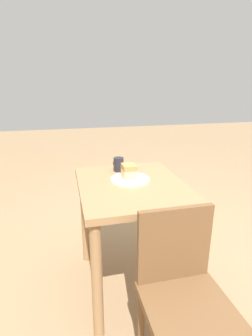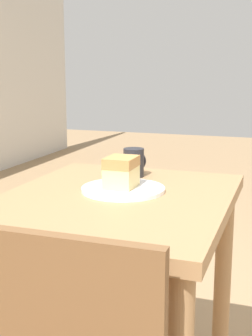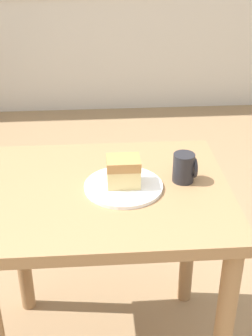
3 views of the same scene
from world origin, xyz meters
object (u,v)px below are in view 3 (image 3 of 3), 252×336
at_px(plate, 123,186).
at_px(cake_slice, 123,171).
at_px(dining_table_near, 107,225).
at_px(coffee_mug, 185,168).

distance_m(plate, cake_slice, 0.05).
height_order(dining_table_near, coffee_mug, coffee_mug).
distance_m(dining_table_near, plate, 0.16).
bearing_deg(coffee_mug, plate, -170.84).
relative_size(dining_table_near, plate, 3.17).
relative_size(dining_table_near, coffee_mug, 8.21).
bearing_deg(plate, coffee_mug, 9.16).
distance_m(dining_table_near, coffee_mug, 0.33).
xyz_separation_m(plate, cake_slice, (0.00, 0.01, 0.05)).
height_order(plate, cake_slice, cake_slice).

